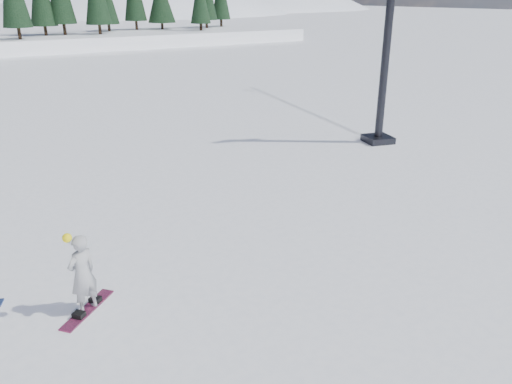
% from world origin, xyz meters
% --- Properties ---
extents(lift_tower, '(2.02, 1.36, 7.39)m').
position_xyz_m(lift_tower, '(16.30, 4.90, 3.01)').
color(lift_tower, black).
rests_on(lift_tower, ground).
extents(snowboarder_woman, '(0.74, 0.63, 1.86)m').
position_xyz_m(snowboarder_woman, '(2.19, -0.99, 0.87)').
color(snowboarder_woman, '#A9AAAE').
rests_on(snowboarder_woman, ground).
extents(snowboard_woman, '(1.33, 1.18, 0.03)m').
position_xyz_m(snowboard_woman, '(2.19, -0.99, 0.01)').
color(snowboard_woman, maroon).
rests_on(snowboard_woman, ground).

